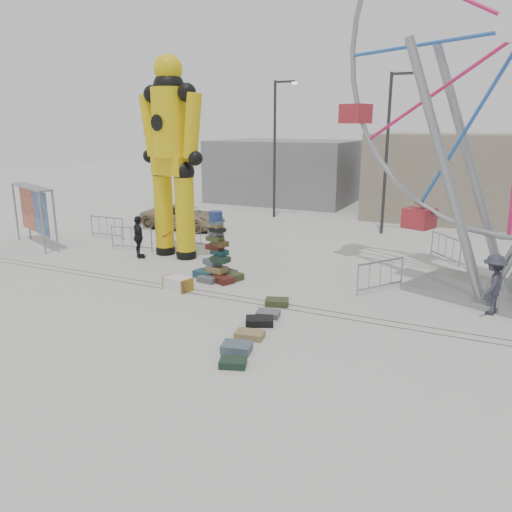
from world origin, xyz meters
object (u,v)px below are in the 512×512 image
at_px(barricade_wheel_back, 446,248).
at_px(crash_test_dummy, 172,151).
at_px(barricade_dummy_b, 132,239).
at_px(lamp_post_left, 276,143).
at_px(barricade_dummy_c, 191,235).
at_px(pedestrian_red, 165,238).
at_px(barricade_wheel_front, 380,276).
at_px(barricade_dummy_a, 107,227).
at_px(pedestrian_green, 218,241).
at_px(lamp_post_right, 389,146).
at_px(parked_suv, 183,217).
at_px(suitcase_tower, 217,260).
at_px(pedestrian_black, 139,237).
at_px(pedestrian_grey, 493,284).
at_px(steamer_trunk, 178,284).
at_px(banner_scaffold, 33,201).

bearing_deg(barricade_wheel_back, crash_test_dummy, -107.29).
distance_m(crash_test_dummy, barricade_dummy_b, 4.57).
distance_m(lamp_post_left, barricade_dummy_c, 9.58).
bearing_deg(pedestrian_red, barricade_wheel_front, -22.89).
distance_m(crash_test_dummy, barricade_wheel_back, 12.08).
xyz_separation_m(barricade_dummy_a, pedestrian_green, (7.03, -1.11, 0.22)).
xyz_separation_m(lamp_post_right, barricade_dummy_c, (-7.52, -6.73, -3.93)).
xyz_separation_m(lamp_post_left, parked_suv, (-3.19, -5.32, -3.83)).
height_order(suitcase_tower, crash_test_dummy, crash_test_dummy).
bearing_deg(suitcase_tower, pedestrian_black, -178.69).
bearing_deg(barricade_dummy_c, barricade_wheel_front, -22.15).
bearing_deg(barricade_dummy_b, barricade_dummy_c, 32.83).
distance_m(crash_test_dummy, pedestrian_red, 3.72).
distance_m(barricade_dummy_a, pedestrian_red, 4.90).
relative_size(pedestrian_red, pedestrian_black, 0.87).
bearing_deg(pedestrian_green, barricade_dummy_b, -127.58).
bearing_deg(lamp_post_left, pedestrian_red, -93.81).
xyz_separation_m(lamp_post_left, barricade_wheel_back, (10.43, -6.29, -3.93)).
height_order(pedestrian_green, parked_suv, pedestrian_green).
relative_size(pedestrian_black, pedestrian_grey, 0.98).
xyz_separation_m(lamp_post_right, barricade_wheel_back, (3.43, -4.29, -3.93)).
height_order(lamp_post_right, pedestrian_green, lamp_post_right).
height_order(crash_test_dummy, pedestrian_black, crash_test_dummy).
relative_size(lamp_post_left, suitcase_tower, 3.16).
bearing_deg(barricade_wheel_front, barricade_dummy_a, 115.35).
height_order(crash_test_dummy, pedestrian_green, crash_test_dummy).
relative_size(steamer_trunk, pedestrian_red, 0.61).
bearing_deg(pedestrian_red, pedestrian_green, -6.90).
xyz_separation_m(lamp_post_right, steamer_trunk, (-4.52, -12.27, -4.26)).
xyz_separation_m(lamp_post_right, barricade_dummy_a, (-12.33, -6.98, -3.93)).
xyz_separation_m(barricade_wheel_back, pedestrian_grey, (1.83, -5.80, 0.37)).
relative_size(barricade_dummy_b, barricade_wheel_back, 1.00).
relative_size(lamp_post_left, parked_suv, 1.71).
height_order(barricade_dummy_b, barricade_wheel_back, same).
height_order(lamp_post_right, barricade_wheel_front, lamp_post_right).
height_order(suitcase_tower, pedestrian_grey, suitcase_tower).
relative_size(barricade_dummy_c, parked_suv, 0.43).
bearing_deg(steamer_trunk, barricade_wheel_back, 58.35).
relative_size(steamer_trunk, pedestrian_black, 0.53).
bearing_deg(parked_suv, pedestrian_green, -136.22).
xyz_separation_m(barricade_dummy_c, barricade_wheel_back, (10.95, 2.44, 0.00)).
height_order(crash_test_dummy, barricade_dummy_b, crash_test_dummy).
bearing_deg(banner_scaffold, lamp_post_left, 81.14).
height_order(suitcase_tower, barricade_wheel_back, suitcase_tower).
bearing_deg(pedestrian_black, barricade_wheel_front, -136.87).
xyz_separation_m(crash_test_dummy, banner_scaffold, (-7.01, -1.19, -2.38)).
bearing_deg(crash_test_dummy, banner_scaffold, -159.98).
distance_m(barricade_wheel_back, parked_suv, 13.66).
height_order(barricade_dummy_a, parked_suv, parked_suv).
distance_m(crash_test_dummy, pedestrian_green, 4.19).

